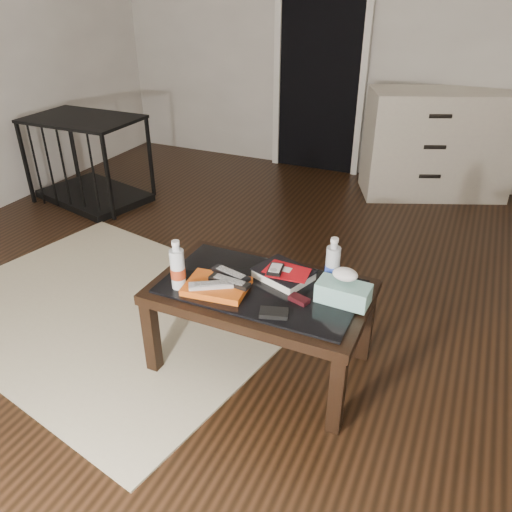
{
  "coord_description": "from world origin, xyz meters",
  "views": [
    {
      "loc": [
        1.08,
        -2.26,
        1.71
      ],
      "look_at": [
        0.23,
        -0.37,
        0.55
      ],
      "focal_mm": 35.0,
      "sensor_mm": 36.0,
      "label": 1
    }
  ],
  "objects_px": {
    "tissue_box": "(343,293)",
    "textbook": "(284,274)",
    "pet_crate": "(91,174)",
    "coffee_table": "(261,297)",
    "dresser": "(437,144)",
    "water_bottle_right": "(333,262)",
    "water_bottle_left": "(177,264)"
  },
  "relations": [
    {
      "from": "tissue_box",
      "to": "textbook",
      "type": "bearing_deg",
      "value": 169.06
    },
    {
      "from": "pet_crate",
      "to": "tissue_box",
      "type": "relative_size",
      "value": 4.42
    },
    {
      "from": "coffee_table",
      "to": "dresser",
      "type": "relative_size",
      "value": 0.77
    },
    {
      "from": "textbook",
      "to": "water_bottle_right",
      "type": "bearing_deg",
      "value": 31.02
    },
    {
      "from": "water_bottle_left",
      "to": "pet_crate",
      "type": "bearing_deg",
      "value": 140.72
    },
    {
      "from": "dresser",
      "to": "water_bottle_left",
      "type": "bearing_deg",
      "value": -128.45
    },
    {
      "from": "water_bottle_right",
      "to": "pet_crate",
      "type": "bearing_deg",
      "value": 154.16
    },
    {
      "from": "dresser",
      "to": "water_bottle_right",
      "type": "relative_size",
      "value": 5.46
    },
    {
      "from": "pet_crate",
      "to": "tissue_box",
      "type": "xyz_separation_m",
      "value": [
        2.58,
        -1.33,
        0.28
      ]
    },
    {
      "from": "pet_crate",
      "to": "water_bottle_left",
      "type": "height_order",
      "value": "pet_crate"
    },
    {
      "from": "dresser",
      "to": "water_bottle_right",
      "type": "xyz_separation_m",
      "value": [
        -0.18,
        -2.56,
        0.13
      ]
    },
    {
      "from": "water_bottle_right",
      "to": "tissue_box",
      "type": "distance_m",
      "value": 0.17
    },
    {
      "from": "textbook",
      "to": "dresser",
      "type": "bearing_deg",
      "value": 100.48
    },
    {
      "from": "pet_crate",
      "to": "textbook",
      "type": "bearing_deg",
      "value": -15.07
    },
    {
      "from": "coffee_table",
      "to": "tissue_box",
      "type": "relative_size",
      "value": 4.35
    },
    {
      "from": "pet_crate",
      "to": "tissue_box",
      "type": "bearing_deg",
      "value": -13.4
    },
    {
      "from": "textbook",
      "to": "water_bottle_right",
      "type": "distance_m",
      "value": 0.24
    },
    {
      "from": "tissue_box",
      "to": "pet_crate",
      "type": "bearing_deg",
      "value": 155.28
    },
    {
      "from": "water_bottle_right",
      "to": "water_bottle_left",
      "type": "bearing_deg",
      "value": -153.55
    },
    {
      "from": "water_bottle_right",
      "to": "tissue_box",
      "type": "height_order",
      "value": "water_bottle_right"
    },
    {
      "from": "water_bottle_left",
      "to": "tissue_box",
      "type": "bearing_deg",
      "value": 15.09
    },
    {
      "from": "water_bottle_right",
      "to": "tissue_box",
      "type": "bearing_deg",
      "value": -53.41
    },
    {
      "from": "coffee_table",
      "to": "water_bottle_right",
      "type": "distance_m",
      "value": 0.37
    },
    {
      "from": "dresser",
      "to": "tissue_box",
      "type": "height_order",
      "value": "dresser"
    },
    {
      "from": "pet_crate",
      "to": "tissue_box",
      "type": "distance_m",
      "value": 2.91
    },
    {
      "from": "pet_crate",
      "to": "water_bottle_right",
      "type": "height_order",
      "value": "pet_crate"
    },
    {
      "from": "coffee_table",
      "to": "water_bottle_left",
      "type": "distance_m",
      "value": 0.42
    },
    {
      "from": "dresser",
      "to": "textbook",
      "type": "xyz_separation_m",
      "value": [
        -0.4,
        -2.6,
        0.03
      ]
    },
    {
      "from": "water_bottle_left",
      "to": "dresser",
      "type": "bearing_deg",
      "value": 74.24
    },
    {
      "from": "textbook",
      "to": "tissue_box",
      "type": "bearing_deg",
      "value": 5.76
    },
    {
      "from": "water_bottle_left",
      "to": "tissue_box",
      "type": "height_order",
      "value": "water_bottle_left"
    },
    {
      "from": "textbook",
      "to": "water_bottle_left",
      "type": "relative_size",
      "value": 1.05
    }
  ]
}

